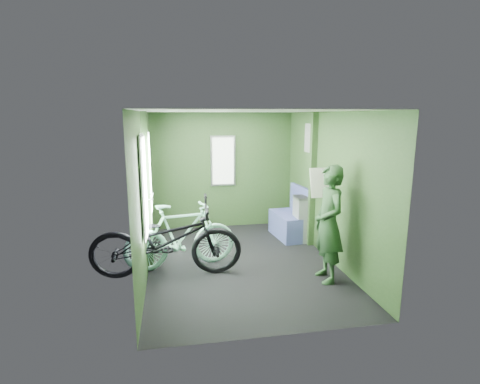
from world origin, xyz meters
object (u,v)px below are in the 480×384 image
object	(u,v)px
bicycle_black	(168,277)
passenger	(329,224)
waste_box	(302,219)
bicycle_mint	(182,267)
bench_seat	(291,222)

from	to	relation	value
bicycle_black	passenger	bearing A→B (deg)	-99.82
waste_box	bicycle_mint	bearing A→B (deg)	-159.12
bicycle_black	bicycle_mint	distance (m)	0.37
passenger	bicycle_black	bearing A→B (deg)	-102.97
bicycle_mint	bench_seat	bearing A→B (deg)	-71.83
bicycle_black	bicycle_mint	bearing A→B (deg)	-31.98
waste_box	bench_seat	xyz separation A→B (m)	(-0.11, 0.27, -0.13)
passenger	bicycle_mint	bearing A→B (deg)	-112.30
bench_seat	waste_box	bearing A→B (deg)	-72.86
bicycle_mint	waste_box	bearing A→B (deg)	-79.10
bicycle_black	bench_seat	world-z (taller)	bench_seat
passenger	waste_box	distance (m)	1.67
bicycle_black	passenger	xyz separation A→B (m)	(2.17, -0.48, 0.81)
waste_box	bench_seat	world-z (taller)	bench_seat
bicycle_mint	passenger	world-z (taller)	passenger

